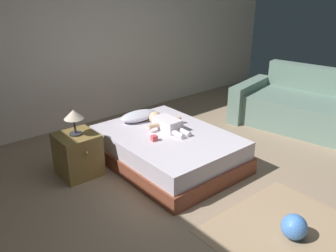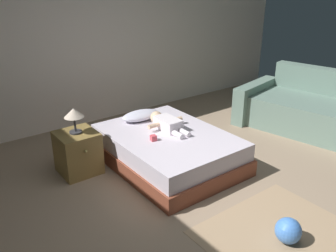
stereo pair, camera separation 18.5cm
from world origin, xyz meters
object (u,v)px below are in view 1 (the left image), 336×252
object	(u,v)px
couch	(302,107)
toy_block	(154,138)
baby	(165,123)
nightstand	(78,154)
toy_ball	(294,227)
lamp	(74,116)
pillow	(139,116)
toothbrush	(174,119)
bed	(168,149)

from	to	relation	value
couch	toy_block	xyz separation A→B (m)	(-2.60, 0.30, 0.14)
baby	nightstand	size ratio (longest dim) A/B	1.34
baby	toy_block	world-z (taller)	baby
toy_ball	lamp	bearing A→B (deg)	112.57
couch	toy_ball	size ratio (longest dim) A/B	8.89
couch	nightstand	size ratio (longest dim) A/B	4.05
couch	baby	bearing A→B (deg)	167.46
pillow	toy_ball	bearing A→B (deg)	-90.52
toothbrush	toy_ball	world-z (taller)	toothbrush
baby	nightstand	bearing A→B (deg)	163.00
toothbrush	lamp	size ratio (longest dim) A/B	0.43
pillow	lamp	bearing A→B (deg)	-172.92
pillow	baby	xyz separation A→B (m)	(0.09, -0.43, 0.01)
toothbrush	toy_ball	xyz separation A→B (m)	(-0.38, -2.04, -0.28)
toothbrush	toy_block	size ratio (longest dim) A/B	1.70
nightstand	baby	bearing A→B (deg)	-17.00
toy_ball	nightstand	bearing A→B (deg)	112.57
pillow	nightstand	bearing A→B (deg)	-172.91
nightstand	toy_ball	size ratio (longest dim) A/B	2.19
bed	baby	bearing A→B (deg)	60.95
bed	toothbrush	size ratio (longest dim) A/B	13.58
nightstand	lamp	distance (m)	0.47
toy_block	toothbrush	bearing A→B (deg)	30.47
lamp	toy_block	bearing A→B (deg)	-36.34
baby	lamp	world-z (taller)	lamp
couch	lamp	distance (m)	3.43
bed	couch	xyz separation A→B (m)	(2.35, -0.35, 0.09)
baby	couch	distance (m)	2.33
bed	pillow	distance (m)	0.64
toy_ball	bed	bearing A→B (deg)	89.03
toothbrush	bed	bearing A→B (deg)	-139.27
nightstand	toy_ball	world-z (taller)	nightstand
pillow	toy_ball	xyz separation A→B (m)	(-0.02, -2.33, -0.33)
toothbrush	toy_block	world-z (taller)	toy_block
pillow	toy_ball	size ratio (longest dim) A/B	2.32
pillow	lamp	size ratio (longest dim) A/B	1.79
bed	lamp	world-z (taller)	lamp
pillow	toy_block	size ratio (longest dim) A/B	7.10
bed	toy_block	size ratio (longest dim) A/B	23.05
pillow	toothbrush	xyz separation A→B (m)	(0.35, -0.29, -0.05)
baby	lamp	bearing A→B (deg)	163.00
couch	toy_ball	world-z (taller)	couch
toothbrush	nightstand	size ratio (longest dim) A/B	0.25
couch	toy_block	bearing A→B (deg)	173.35
nightstand	lamp	world-z (taller)	lamp
pillow	toy_ball	distance (m)	2.35
toothbrush	nightstand	bearing A→B (deg)	172.59
baby	couch	size ratio (longest dim) A/B	0.33
bed	toothbrush	xyz separation A→B (m)	(0.35, 0.30, 0.21)
toothbrush	lamp	distance (m)	1.34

